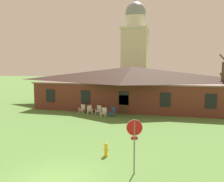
{
  "coord_description": "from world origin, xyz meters",
  "views": [
    {
      "loc": [
        5.04,
        -8.98,
        5.29
      ],
      "look_at": [
        0.32,
        9.4,
        3.25
      ],
      "focal_mm": 36.9,
      "sensor_mm": 36.0,
      "label": 1
    }
  ],
  "objects_px": {
    "lawn_chair_near_door": "(90,110)",
    "lawn_chair_middle": "(104,112)",
    "lawn_chair_left_end": "(99,110)",
    "lawn_chair_right_end": "(112,112)",
    "lawn_chair_by_porch": "(82,109)",
    "stop_sign": "(134,136)",
    "fire_hydrant": "(106,150)"
  },
  "relations": [
    {
      "from": "lawn_chair_near_door",
      "to": "lawn_chair_middle",
      "type": "xyz_separation_m",
      "value": [
        1.92,
        -0.92,
        0.0
      ]
    },
    {
      "from": "lawn_chair_left_end",
      "to": "lawn_chair_right_end",
      "type": "relative_size",
      "value": 1.0
    },
    {
      "from": "lawn_chair_by_porch",
      "to": "lawn_chair_left_end",
      "type": "height_order",
      "value": "same"
    },
    {
      "from": "stop_sign",
      "to": "lawn_chair_right_end",
      "type": "distance_m",
      "value": 13.32
    },
    {
      "from": "stop_sign",
      "to": "lawn_chair_middle",
      "type": "height_order",
      "value": "stop_sign"
    },
    {
      "from": "lawn_chair_by_porch",
      "to": "lawn_chair_near_door",
      "type": "xyz_separation_m",
      "value": [
        1.0,
        -0.35,
        0.0
      ]
    },
    {
      "from": "stop_sign",
      "to": "lawn_chair_right_end",
      "type": "height_order",
      "value": "stop_sign"
    },
    {
      "from": "lawn_chair_by_porch",
      "to": "lawn_chair_near_door",
      "type": "distance_m",
      "value": 1.06
    },
    {
      "from": "lawn_chair_middle",
      "to": "fire_hydrant",
      "type": "height_order",
      "value": "lawn_chair_middle"
    },
    {
      "from": "fire_hydrant",
      "to": "stop_sign",
      "type": "bearing_deg",
      "value": -43.22
    },
    {
      "from": "lawn_chair_by_porch",
      "to": "lawn_chair_right_end",
      "type": "distance_m",
      "value": 3.83
    },
    {
      "from": "lawn_chair_middle",
      "to": "lawn_chair_right_end",
      "type": "height_order",
      "value": "same"
    },
    {
      "from": "lawn_chair_right_end",
      "to": "lawn_chair_middle",
      "type": "bearing_deg",
      "value": -151.93
    },
    {
      "from": "lawn_chair_left_end",
      "to": "lawn_chair_middle",
      "type": "relative_size",
      "value": 1.0
    },
    {
      "from": "lawn_chair_left_end",
      "to": "lawn_chair_right_end",
      "type": "xyz_separation_m",
      "value": [
        1.72,
        -0.65,
        0.0
      ]
    },
    {
      "from": "fire_hydrant",
      "to": "lawn_chair_middle",
      "type": "bearing_deg",
      "value": 107.12
    },
    {
      "from": "lawn_chair_near_door",
      "to": "fire_hydrant",
      "type": "bearing_deg",
      "value": -65.54
    },
    {
      "from": "lawn_chair_by_porch",
      "to": "lawn_chair_near_door",
      "type": "bearing_deg",
      "value": -19.34
    },
    {
      "from": "stop_sign",
      "to": "lawn_chair_left_end",
      "type": "bearing_deg",
      "value": 114.58
    },
    {
      "from": "stop_sign",
      "to": "lawn_chair_by_porch",
      "type": "relative_size",
      "value": 2.85
    },
    {
      "from": "lawn_chair_middle",
      "to": "fire_hydrant",
      "type": "distance_m",
      "value": 10.71
    },
    {
      "from": "lawn_chair_near_door",
      "to": "lawn_chair_by_porch",
      "type": "bearing_deg",
      "value": 160.66
    },
    {
      "from": "lawn_chair_left_end",
      "to": "lawn_chair_near_door",
      "type": "bearing_deg",
      "value": -170.93
    },
    {
      "from": "lawn_chair_left_end",
      "to": "lawn_chair_by_porch",
      "type": "bearing_deg",
      "value": 174.69
    },
    {
      "from": "lawn_chair_near_door",
      "to": "fire_hydrant",
      "type": "xyz_separation_m",
      "value": [
        5.08,
        -11.16,
        -0.12
      ]
    },
    {
      "from": "stop_sign",
      "to": "lawn_chair_by_porch",
      "type": "distance_m",
      "value": 15.66
    },
    {
      "from": "lawn_chair_left_end",
      "to": "fire_hydrant",
      "type": "relative_size",
      "value": 1.21
    },
    {
      "from": "fire_hydrant",
      "to": "lawn_chair_by_porch",
      "type": "bearing_deg",
      "value": 117.84
    },
    {
      "from": "lawn_chair_near_door",
      "to": "lawn_chair_right_end",
      "type": "height_order",
      "value": "same"
    },
    {
      "from": "lawn_chair_right_end",
      "to": "fire_hydrant",
      "type": "distance_m",
      "value": 10.93
    },
    {
      "from": "stop_sign",
      "to": "lawn_chair_near_door",
      "type": "height_order",
      "value": "stop_sign"
    },
    {
      "from": "stop_sign",
      "to": "lawn_chair_near_door",
      "type": "distance_m",
      "value": 14.86
    }
  ]
}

